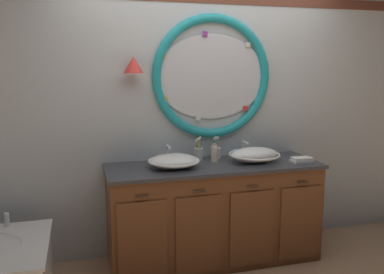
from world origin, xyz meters
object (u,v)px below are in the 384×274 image
Objects in this scene: toothbrush_holder_left at (198,153)px; soap_dispenser at (214,153)px; sink_basin_right at (254,155)px; sink_basin_left at (174,161)px; toothbrush_holder_right at (216,152)px; folded_hand_towel at (302,160)px.

toothbrush_holder_left is 1.28× the size of soap_dispenser.
sink_basin_right is at bearing -20.26° from soap_dispenser.
sink_basin_left is 0.36m from toothbrush_holder_left.
soap_dispenser is (-0.06, -0.12, 0.02)m from toothbrush_holder_right.
toothbrush_holder_left is 1.05× the size of toothbrush_holder_right.
toothbrush_holder_right reaches higher than sink_basin_right.
toothbrush_holder_left is at bearing 38.34° from sink_basin_left.
sink_basin_left is at bearing -151.71° from toothbrush_holder_right.
sink_basin_right is 2.68× the size of soap_dispenser.
toothbrush_holder_right reaches higher than sink_basin_left.
toothbrush_holder_left reaches higher than folded_hand_towel.
soap_dispenser is at bearing 16.99° from sink_basin_left.
folded_hand_towel is at bearing -18.09° from soap_dispenser.
toothbrush_holder_left is at bearing 158.36° from folded_hand_towel.
sink_basin_right is 2.10× the size of toothbrush_holder_left.
soap_dispenser reaches higher than sink_basin_left.
soap_dispenser is at bearing 161.91° from folded_hand_towel.
sink_basin_left is at bearing 174.07° from folded_hand_towel.
folded_hand_towel is (0.74, -0.24, -0.05)m from soap_dispenser.
toothbrush_holder_right is (0.18, 0.02, -0.01)m from toothbrush_holder_left.
sink_basin_right is at bearing -26.14° from toothbrush_holder_left.
sink_basin_left is 0.95× the size of sink_basin_right.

